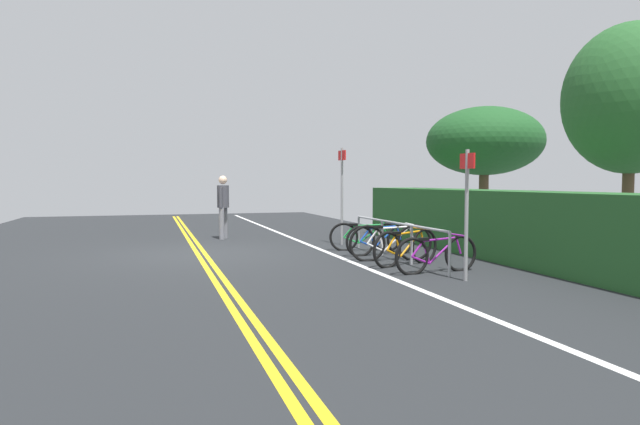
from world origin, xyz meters
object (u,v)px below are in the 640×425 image
(bicycle_3, at_px, (406,247))
(tree_near_left, at_px, (485,142))
(bicycle_1, at_px, (381,240))
(bicycle_2, at_px, (391,243))
(bicycle_4, at_px, (437,254))
(sign_post_near, at_px, (342,187))
(bike_rack, at_px, (396,232))
(bicycle_0, at_px, (365,237))
(pedestrian, at_px, (223,202))
(sign_post_far, at_px, (467,202))
(tree_mid, at_px, (631,99))

(bicycle_3, bearing_deg, tree_near_left, 132.27)
(bicycle_1, height_order, bicycle_2, bicycle_2)
(bicycle_4, height_order, sign_post_near, sign_post_near)
(tree_near_left, bearing_deg, bicycle_1, -59.13)
(bike_rack, height_order, bicycle_1, bike_rack)
(bicycle_0, height_order, pedestrian, pedestrian)
(bicycle_4, bearing_deg, bicycle_3, -172.21)
(bicycle_0, xyz_separation_m, sign_post_far, (3.93, 0.10, 0.93))
(bicycle_2, distance_m, tree_near_left, 6.00)
(tree_mid, bearing_deg, bike_rack, -111.64)
(sign_post_near, bearing_deg, pedestrian, -130.86)
(pedestrian, bearing_deg, bicycle_1, 33.31)
(bike_rack, distance_m, bicycle_0, 1.53)
(sign_post_near, relative_size, tree_near_left, 0.66)
(bike_rack, distance_m, bicycle_2, 0.26)
(tree_mid, bearing_deg, tree_near_left, 178.41)
(bicycle_1, height_order, tree_near_left, tree_near_left)
(bicycle_3, bearing_deg, bicycle_4, 7.79)
(bike_rack, distance_m, bicycle_3, 0.73)
(bicycle_3, height_order, tree_near_left, tree_near_left)
(bicycle_0, relative_size, tree_mid, 0.34)
(bicycle_0, xyz_separation_m, bicycle_1, (0.77, 0.04, 0.01))
(tree_mid, bearing_deg, bicycle_4, -90.46)
(bicycle_2, distance_m, sign_post_near, 2.99)
(bicycle_3, height_order, tree_mid, tree_mid)
(bicycle_0, distance_m, sign_post_far, 4.04)
(bicycle_4, bearing_deg, tree_near_left, 139.01)
(pedestrian, bearing_deg, bicycle_2, 27.63)
(bicycle_3, height_order, pedestrian, pedestrian)
(bicycle_1, height_order, pedestrian, pedestrian)
(sign_post_near, relative_size, tree_mid, 0.52)
(sign_post_far, bearing_deg, bicycle_0, -178.56)
(sign_post_far, relative_size, tree_mid, 0.45)
(sign_post_near, xyz_separation_m, tree_near_left, (-0.57, 4.43, 1.25))
(bicycle_0, relative_size, sign_post_far, 0.76)
(pedestrian, xyz_separation_m, sign_post_near, (2.26, 2.62, 0.43))
(bike_rack, xyz_separation_m, bicycle_0, (-1.51, -0.04, -0.24))
(bicycle_3, relative_size, tree_near_left, 0.44)
(sign_post_far, bearing_deg, tree_mid, 100.96)
(bicycle_1, distance_m, pedestrian, 5.12)
(bicycle_0, height_order, bicycle_1, bicycle_1)
(bike_rack, height_order, pedestrian, pedestrian)
(sign_post_near, bearing_deg, bicycle_0, 6.17)
(bicycle_4, relative_size, tree_mid, 0.36)
(bicycle_4, relative_size, sign_post_near, 0.69)
(bike_rack, relative_size, tree_near_left, 1.13)
(sign_post_far, bearing_deg, bicycle_2, -175.08)
(bicycle_0, xyz_separation_m, tree_near_left, (-1.78, 4.29, 2.36))
(bicycle_4, bearing_deg, bicycle_0, -179.09)
(bicycle_1, xyz_separation_m, bicycle_2, (0.81, -0.14, 0.03))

